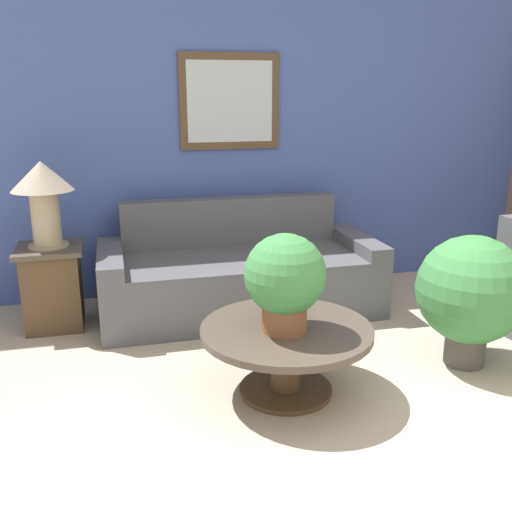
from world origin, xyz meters
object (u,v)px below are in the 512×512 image
Objects in this scene: couch_main at (239,276)px; table_lamp at (43,190)px; potted_plant_on_table at (285,279)px; potted_plant_floor at (471,292)px; coffee_table at (286,345)px; side_table at (53,286)px.

table_lamp is at bearing 179.58° from couch_main.
potted_plant_floor is (1.23, 0.11, -0.22)m from potted_plant_on_table.
table_lamp is 1.11× the size of potted_plant_on_table.
coffee_table is at bearing -44.67° from table_lamp.
coffee_table is at bearing -44.67° from side_table.
potted_plant_floor is at bearing 4.98° from potted_plant_on_table.
coffee_table is (-0.03, -1.33, 0.01)m from couch_main.
coffee_table is 1.78× the size of potted_plant_on_table.
couch_main is 3.50× the size of table_lamp.
potted_plant_floor is (1.20, 0.07, 0.19)m from coffee_table.
side_table is 1.11× the size of potted_plant_on_table.
table_lamp is (0.00, -0.00, 0.70)m from side_table.
potted_plant_floor is (1.18, -1.26, 0.20)m from couch_main.
coffee_table is 0.41m from potted_plant_on_table.
potted_plant_floor is at bearing -26.43° from side_table.
table_lamp is at bearing 135.33° from coffee_table.
potted_plant_floor is at bearing -26.43° from table_lamp.
potted_plant_on_table is at bearing -175.02° from potted_plant_floor.
table_lamp is (-1.38, 0.01, 0.73)m from couch_main.
side_table is at bearing 135.00° from table_lamp.
couch_main is 3.88× the size of potted_plant_on_table.
potted_plant_on_table is (1.33, -1.38, 0.39)m from side_table.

